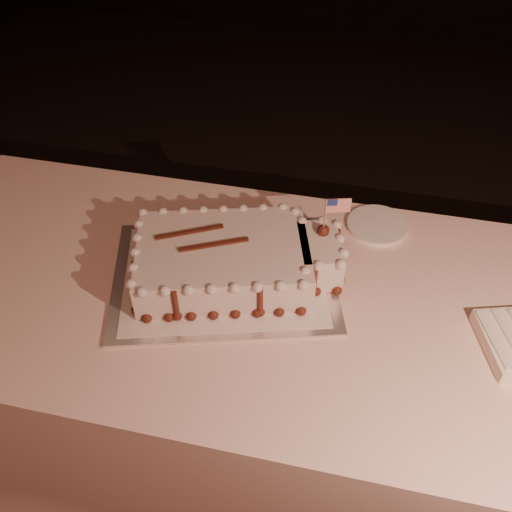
% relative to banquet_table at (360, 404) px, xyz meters
% --- Properties ---
extents(room_shell, '(6.10, 8.10, 2.90)m').
position_rel_banquet_table_xyz_m(room_shell, '(0.00, -0.60, 1.02)').
color(room_shell, black).
rests_on(room_shell, ground).
extents(banquet_table, '(2.40, 0.80, 0.75)m').
position_rel_banquet_table_xyz_m(banquet_table, '(0.00, 0.00, 0.00)').
color(banquet_table, '#FFD3C5').
rests_on(banquet_table, ground).
extents(cake_board, '(0.63, 0.54, 0.01)m').
position_rel_banquet_table_xyz_m(cake_board, '(-0.38, 0.04, 0.38)').
color(cake_board, silver).
rests_on(cake_board, banquet_table).
extents(doily, '(0.56, 0.48, 0.00)m').
position_rel_banquet_table_xyz_m(doily, '(-0.38, 0.04, 0.38)').
color(doily, white).
rests_on(doily, cake_board).
extents(sheet_cake, '(0.53, 0.38, 0.20)m').
position_rel_banquet_table_xyz_m(sheet_cake, '(-0.36, 0.05, 0.43)').
color(sheet_cake, silver).
rests_on(sheet_cake, doily).
extents(side_plate, '(0.16, 0.16, 0.01)m').
position_rel_banquet_table_xyz_m(side_plate, '(-0.03, 0.31, 0.38)').
color(side_plate, white).
rests_on(side_plate, banquet_table).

